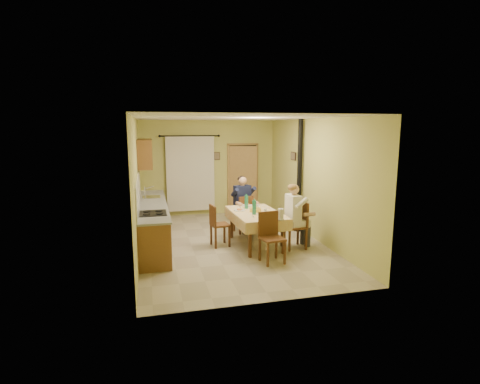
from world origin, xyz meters
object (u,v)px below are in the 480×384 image
object	(u,v)px
chair_right	(295,235)
man_far	(243,198)
chair_near	(272,248)
dining_table	(256,229)
chair_left	(220,233)
chair_far	(243,221)
stove_flue	(299,191)
man_right	(295,209)

from	to	relation	value
chair_right	man_far	xyz separation A→B (m)	(-0.78, 1.48, 0.59)
chair_near	man_far	xyz separation A→B (m)	(-0.02, 2.19, 0.59)
dining_table	chair_left	world-z (taller)	chair_left
chair_far	stove_flue	world-z (taller)	stove_flue
man_right	stove_flue	size ratio (longest dim) A/B	0.50
chair_far	man_far	xyz separation A→B (m)	(-0.00, 0.01, 0.59)
chair_near	chair_far	bearing A→B (deg)	-97.22
dining_table	man_far	xyz separation A→B (m)	(-0.02, 1.10, 0.50)
chair_far	man_far	distance (m)	0.59
dining_table	chair_right	xyz separation A→B (m)	(0.77, -0.37, -0.09)
man_right	chair_right	bearing A→B (deg)	-90.00
dining_table	man_far	world-z (taller)	man_far
chair_near	stove_flue	distance (m)	2.54
chair_left	chair_far	bearing A→B (deg)	131.54
chair_right	man_right	world-z (taller)	man_right
chair_left	man_right	size ratio (longest dim) A/B	0.67
chair_right	stove_flue	bearing A→B (deg)	-30.08
chair_right	chair_left	world-z (taller)	chair_right
man_far	man_right	xyz separation A→B (m)	(0.77, -1.48, 0.00)
chair_near	chair_left	size ratio (longest dim) A/B	1.06
dining_table	chair_near	size ratio (longest dim) A/B	1.75
chair_near	chair_right	world-z (taller)	chair_right
man_far	dining_table	bearing A→B (deg)	-102.30
chair_near	chair_left	world-z (taller)	chair_near
chair_far	chair_right	distance (m)	1.66
man_right	stove_flue	distance (m)	1.44
chair_near	man_right	distance (m)	1.19
chair_left	man_far	bearing A→B (deg)	132.01
stove_flue	chair_left	bearing A→B (deg)	-160.98
chair_left	chair_near	bearing A→B (deg)	23.97
chair_far	chair_right	xyz separation A→B (m)	(0.78, -1.46, 0.00)
man_right	stove_flue	xyz separation A→B (m)	(0.64, 1.29, 0.15)
dining_table	stove_flue	size ratio (longest dim) A/B	0.61
dining_table	man_far	size ratio (longest dim) A/B	1.24
dining_table	chair_near	bearing A→B (deg)	-92.34
man_far	chair_far	bearing A→B (deg)	-90.00
man_far	man_right	size ratio (longest dim) A/B	1.00
dining_table	chair_near	distance (m)	1.09
dining_table	chair_right	size ratio (longest dim) A/B	1.69
stove_flue	man_far	bearing A→B (deg)	172.24
chair_far	man_far	world-z (taller)	man_far
chair_near	stove_flue	xyz separation A→B (m)	(1.38, 2.00, 0.73)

